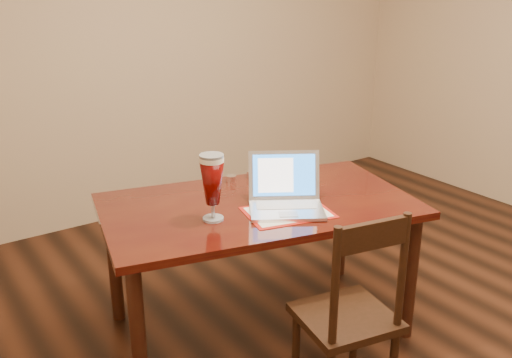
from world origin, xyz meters
TOP-DOWN VIEW (x-y plane):
  - ground at (0.00, 0.00)m, footprint 5.00×5.00m
  - dining_table at (-0.54, 0.59)m, footprint 1.74×1.23m
  - dining_chair at (-0.53, -0.10)m, footprint 0.46×0.45m

SIDE VIEW (x-z plane):
  - ground at x=0.00m, z-range 0.00..0.00m
  - dining_chair at x=-0.53m, z-range -0.03..0.92m
  - dining_table at x=-0.54m, z-range 0.13..1.20m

